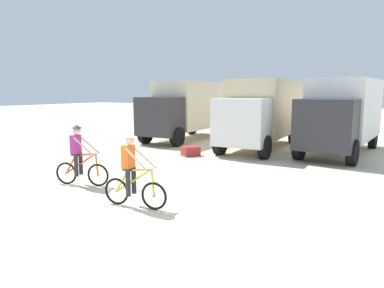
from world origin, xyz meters
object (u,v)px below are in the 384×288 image
object	(u,v)px
box_truck_tan_camper	(263,110)
cyclist_orange_shirt	(79,158)
box_truck_cream_rv	(188,107)
supply_crate	(190,151)
box_truck_avon_van	(342,112)
cyclist_cowboy_hat	(132,173)

from	to	relation	value
box_truck_tan_camper	cyclist_orange_shirt	xyz separation A→B (m)	(-2.29, -9.50, -1.03)
box_truck_cream_rv	supply_crate	distance (m)	5.70
box_truck_avon_van	box_truck_tan_camper	bearing A→B (deg)	-171.51
box_truck_cream_rv	box_truck_avon_van	bearing A→B (deg)	-2.99
cyclist_orange_shirt	box_truck_avon_van	bearing A→B (deg)	59.69
box_truck_tan_camper	cyclist_orange_shirt	distance (m)	9.83
box_truck_avon_van	supply_crate	world-z (taller)	box_truck_avon_van
box_truck_tan_camper	cyclist_cowboy_hat	world-z (taller)	box_truck_tan_camper
box_truck_tan_camper	box_truck_avon_van	bearing A→B (deg)	8.49
cyclist_orange_shirt	box_truck_cream_rv	bearing A→B (deg)	103.99
cyclist_orange_shirt	cyclist_cowboy_hat	size ratio (longest dim) A/B	1.00
box_truck_avon_van	supply_crate	bearing A→B (deg)	-143.12
box_truck_tan_camper	supply_crate	world-z (taller)	box_truck_tan_camper
box_truck_tan_camper	supply_crate	distance (m)	4.43
supply_crate	cyclist_cowboy_hat	bearing A→B (deg)	-70.63
box_truck_avon_van	cyclist_cowboy_hat	size ratio (longest dim) A/B	3.79
box_truck_tan_camper	cyclist_cowboy_hat	distance (m)	10.32
box_truck_avon_van	box_truck_cream_rv	bearing A→B (deg)	177.01
supply_crate	box_truck_avon_van	bearing A→B (deg)	36.88
box_truck_cream_rv	supply_crate	bearing A→B (deg)	-57.28
cyclist_orange_shirt	cyclist_cowboy_hat	world-z (taller)	same
box_truck_cream_rv	supply_crate	xyz separation A→B (m)	(2.95, -4.59, -1.67)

